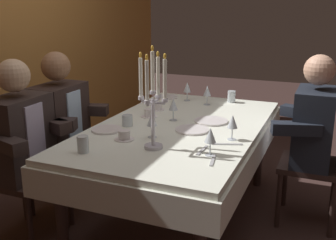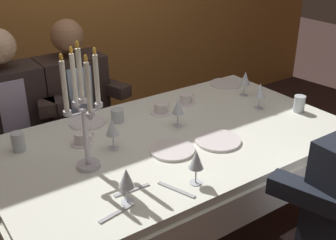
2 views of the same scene
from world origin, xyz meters
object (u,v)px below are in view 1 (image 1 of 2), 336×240
object	(u,v)px
dinner_plate_2	(107,130)
wine_glass_4	(207,91)
wine_glass_0	(233,122)
wine_glass_5	(187,88)
dining_table	(180,141)
water_tumbler_0	(231,97)
coffee_cup_2	(157,107)
dinner_plate_3	(211,121)
wine_glass_3	(173,105)
dinner_plate_0	(192,130)
dinner_plate_1	(166,97)
water_tumbler_1	(127,120)
water_tumbler_2	(83,144)
wine_glass_2	(210,136)
seated_diner_0	(19,136)
seated_diner_2	(315,126)
coffee_cup_1	(149,113)
wine_glass_1	(152,120)
coffee_cup_0	(124,136)
candelabra	(153,101)
seated_diner_1	(59,120)

from	to	relation	value
dinner_plate_2	wine_glass_4	size ratio (longest dim) A/B	1.27
wine_glass_0	wine_glass_5	xyz separation A→B (m)	(0.90, 0.63, 0.00)
dining_table	water_tumbler_0	bearing A→B (deg)	-11.65
water_tumbler_0	coffee_cup_2	xyz separation A→B (m)	(-0.49, 0.49, -0.02)
dinner_plate_3	wine_glass_3	size ratio (longest dim) A/B	1.48
dinner_plate_0	dinner_plate_1	bearing A→B (deg)	32.88
water_tumbler_1	coffee_cup_2	distance (m)	0.49
dining_table	dinner_plate_0	distance (m)	0.20
water_tumbler_1	water_tumbler_2	bearing A→B (deg)	-178.67
dinner_plate_1	water_tumbler_2	distance (m)	1.49
wine_glass_2	wine_glass_3	size ratio (longest dim) A/B	1.00
coffee_cup_2	wine_glass_3	bearing A→B (deg)	-134.92
seated_diner_0	seated_diner_2	world-z (taller)	same
wine_glass_0	wine_glass_2	bearing A→B (deg)	171.51
water_tumbler_0	water_tumbler_2	world-z (taller)	same
dinner_plate_0	coffee_cup_1	world-z (taller)	coffee_cup_1
dining_table	dinner_plate_1	size ratio (longest dim) A/B	8.91
dinner_plate_0	dinner_plate_2	xyz separation A→B (m)	(-0.21, 0.54, 0.00)
dining_table	dinner_plate_2	bearing A→B (deg)	127.08
wine_glass_1	coffee_cup_0	size ratio (longest dim) A/B	1.24
wine_glass_0	wine_glass_1	distance (m)	0.51
wine_glass_4	coffee_cup_1	distance (m)	0.61
wine_glass_3	coffee_cup_0	bearing A→B (deg)	167.08
dinner_plate_0	water_tumbler_0	distance (m)	0.92
coffee_cup_2	seated_diner_0	world-z (taller)	seated_diner_0
candelabra	wine_glass_2	distance (m)	0.39
wine_glass_1	coffee_cup_1	size ratio (longest dim) A/B	1.24
coffee_cup_2	seated_diner_2	xyz separation A→B (m)	(0.02, -1.21, -0.03)
wine_glass_4	seated_diner_2	xyz separation A→B (m)	(-0.30, -0.89, -0.12)
dinner_plate_2	seated_diner_2	xyz separation A→B (m)	(0.66, -1.30, -0.01)
dinner_plate_3	coffee_cup_2	distance (m)	0.53
coffee_cup_2	wine_glass_5	bearing A→B (deg)	-16.19
wine_glass_2	water_tumbler_1	xyz separation A→B (m)	(0.34, 0.71, -0.08)
wine_glass_5	coffee_cup_2	bearing A→B (deg)	163.81
candelabra	coffee_cup_2	size ratio (longest dim) A/B	4.60
dinner_plate_0	wine_glass_2	size ratio (longest dim) A/B	1.40
wine_glass_1	seated_diner_0	world-z (taller)	seated_diner_0
water_tumbler_0	wine_glass_2	bearing A→B (deg)	-171.17
dinner_plate_1	coffee_cup_2	world-z (taller)	coffee_cup_2
wine_glass_3	seated_diner_1	xyz separation A→B (m)	(-0.29, 0.80, -0.12)
dinner_plate_2	water_tumbler_0	xyz separation A→B (m)	(1.13, -0.58, 0.04)
dinner_plate_3	wine_glass_3	bearing A→B (deg)	103.42
water_tumbler_1	seated_diner_2	bearing A→B (deg)	-67.55
coffee_cup_1	seated_diner_0	bearing A→B (deg)	141.17
dinner_plate_2	seated_diner_0	distance (m)	0.57
wine_glass_1	water_tumbler_0	world-z (taller)	wine_glass_1
water_tumbler_1	coffee_cup_0	distance (m)	0.30
dinner_plate_0	wine_glass_3	xyz separation A→B (m)	(0.19, 0.21, 0.11)
wine_glass_4	wine_glass_5	distance (m)	0.22
dinner_plate_1	wine_glass_2	world-z (taller)	wine_glass_2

